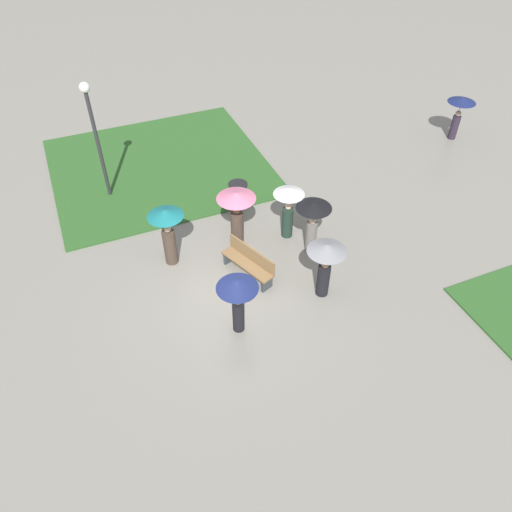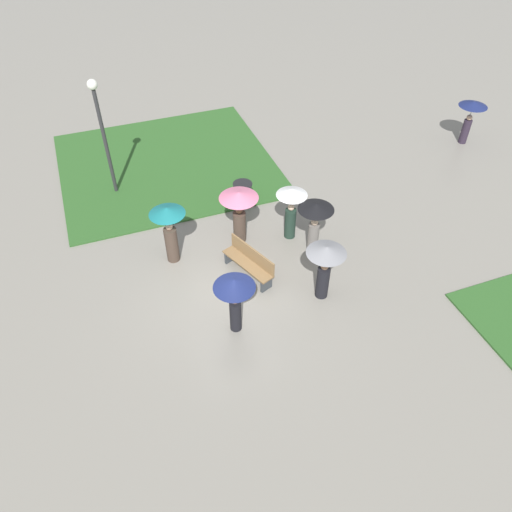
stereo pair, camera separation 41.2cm
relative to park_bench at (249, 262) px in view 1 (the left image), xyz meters
name	(u,v)px [view 1 (the left image)]	position (x,y,z in m)	size (l,w,h in m)	color
ground_plane	(234,297)	(0.69, -0.72, -0.47)	(90.00, 90.00, 0.00)	gray
lawn_patch_near	(159,166)	(-6.51, -0.94, -0.44)	(7.10, 7.61, 0.06)	#2D5B26
park_bench	(249,262)	(0.00, 0.00, 0.00)	(1.78, 1.03, 0.90)	brown
lamp_post	(94,126)	(-5.41, -2.96, 2.14)	(0.32, 0.32, 4.01)	#2D2D30
trash_bin	(238,194)	(-3.25, 0.93, -0.07)	(0.64, 0.64, 0.79)	#335638
crowd_person_grey	(326,259)	(1.47, 1.55, 0.79)	(1.05, 1.05, 1.76)	black
crowd_person_teal	(167,228)	(-1.36, -1.90, 0.81)	(1.01, 1.01, 1.90)	#47382D
crowd_person_black	(313,216)	(-0.31, 2.11, 0.78)	(1.04, 1.04, 1.72)	slate
crowd_person_white	(288,204)	(-1.14, 1.73, 0.75)	(0.93, 0.93, 1.78)	#1E3328
crowd_person_navy	(238,292)	(1.76, -1.01, 0.88)	(1.04, 1.04, 1.76)	black
crowd_person_pink	(236,208)	(-1.51, 0.22, 0.77)	(1.16, 1.16, 1.77)	#47382D
lone_walker_far_path	(460,109)	(-4.05, 10.42, 0.80)	(1.06, 1.06, 1.71)	#2D2333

